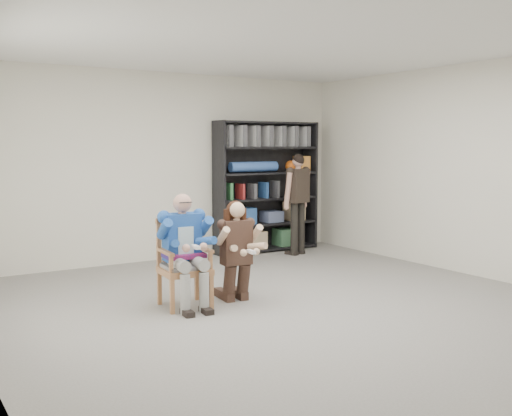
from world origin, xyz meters
TOP-DOWN VIEW (x-y plane):
  - room_shell at (0.00, 0.00)m, footprint 6.00×7.00m
  - floor at (0.00, 0.00)m, footprint 6.00×7.00m
  - armchair at (-0.91, 0.90)m, footprint 0.59×0.57m
  - seated_man at (-0.91, 0.90)m, footprint 0.59×0.78m
  - kneeling_woman at (-0.33, 0.78)m, footprint 0.54×0.79m
  - bookshelf at (1.70, 3.28)m, footprint 1.80×0.38m
  - standing_man at (1.93, 2.73)m, footprint 0.54×0.38m

SIDE VIEW (x-z plane):
  - floor at x=0.00m, z-range -0.01..0.01m
  - armchair at x=-0.91m, z-range 0.00..0.94m
  - kneeling_woman at x=-0.33m, z-range 0.00..1.12m
  - seated_man at x=-0.91m, z-range 0.00..1.23m
  - standing_man at x=1.93m, z-range 0.00..1.59m
  - bookshelf at x=1.70m, z-range 0.00..2.10m
  - room_shell at x=0.00m, z-range 0.00..2.80m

